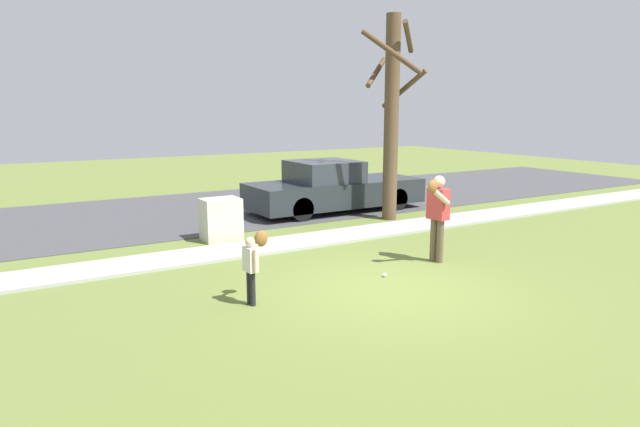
% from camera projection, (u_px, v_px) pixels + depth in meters
% --- Properties ---
extents(ground_plane, '(48.00, 48.00, 0.00)m').
position_uv_depth(ground_plane, '(293.00, 245.00, 12.17)').
color(ground_plane, olive).
extents(sidewalk_strip, '(36.00, 1.20, 0.06)m').
position_uv_depth(sidewalk_strip, '(291.00, 243.00, 12.25)').
color(sidewalk_strip, '#A3A39E').
rests_on(sidewalk_strip, ground).
extents(road_surface, '(36.00, 6.80, 0.02)m').
position_uv_depth(road_surface, '(212.00, 209.00, 16.46)').
color(road_surface, '#424244').
rests_on(road_surface, ground).
extents(person_adult, '(0.68, 0.68, 1.70)m').
position_uv_depth(person_adult, '(437.00, 210.00, 10.62)').
color(person_adult, brown).
rests_on(person_adult, ground).
extents(person_child, '(0.47, 0.45, 1.10)m').
position_uv_depth(person_child, '(253.00, 259.00, 8.40)').
color(person_child, black).
rests_on(person_child, ground).
extents(baseball, '(0.07, 0.07, 0.07)m').
position_uv_depth(baseball, '(385.00, 275.00, 9.84)').
color(baseball, white).
rests_on(baseball, ground).
extents(utility_cabinet, '(0.85, 0.63, 0.96)m').
position_uv_depth(utility_cabinet, '(221.00, 219.00, 12.56)').
color(utility_cabinet, beige).
rests_on(utility_cabinet, ground).
extents(street_tree_near, '(1.85, 1.88, 5.36)m').
position_uv_depth(street_tree_near, '(392.00, 113.00, 14.49)').
color(street_tree_near, brown).
rests_on(street_tree_near, ground).
extents(parked_pickup_dark, '(5.20, 1.95, 1.48)m').
position_uv_depth(parked_pickup_dark, '(333.00, 188.00, 16.06)').
color(parked_pickup_dark, '#23282D').
rests_on(parked_pickup_dark, road_surface).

